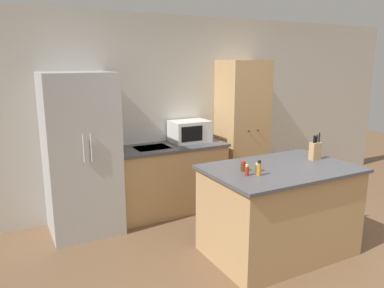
{
  "coord_description": "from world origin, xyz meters",
  "views": [
    {
      "loc": [
        -2.69,
        -2.38,
        2.01
      ],
      "look_at": [
        -0.69,
        1.4,
        1.05
      ],
      "focal_mm": 35.0,
      "sensor_mm": 36.0,
      "label": 1
    }
  ],
  "objects": [
    {
      "name": "refrigerator",
      "position": [
        -1.86,
        1.94,
        0.94
      ],
      "size": [
        0.8,
        0.74,
        1.88
      ],
      "color": "#B7BABC",
      "rests_on": "ground_plane"
    },
    {
      "name": "spice_bottle_short_red",
      "position": [
        -0.59,
        0.51,
        0.99
      ],
      "size": [
        0.05,
        0.05,
        0.1
      ],
      "color": "#563319",
      "rests_on": "kitchen_island"
    },
    {
      "name": "spice_bottle_amber_oil",
      "position": [
        -0.54,
        0.32,
        1.01
      ],
      "size": [
        0.04,
        0.04,
        0.15
      ],
      "color": "orange",
      "rests_on": "kitchen_island"
    },
    {
      "name": "spice_bottle_tall_dark",
      "position": [
        -0.47,
        0.44,
        0.98
      ],
      "size": [
        0.05,
        0.05,
        0.08
      ],
      "color": "#337033",
      "rests_on": "kitchen_island"
    },
    {
      "name": "knife_block",
      "position": [
        0.37,
        0.51,
        1.04
      ],
      "size": [
        0.12,
        0.07,
        0.3
      ],
      "color": "tan",
      "rests_on": "kitchen_island"
    },
    {
      "name": "wall_back",
      "position": [
        0.0,
        2.33,
        1.3
      ],
      "size": [
        7.2,
        0.06,
        2.6
      ],
      "color": "beige",
      "rests_on": "ground_plane"
    },
    {
      "name": "spice_bottle_green_herb",
      "position": [
        -0.64,
        0.38,
        0.99
      ],
      "size": [
        0.04,
        0.04,
        0.11
      ],
      "color": "#B2281E",
      "rests_on": "kitchen_island"
    },
    {
      "name": "kitchen_island",
      "position": [
        -0.16,
        0.45,
        0.47
      ],
      "size": [
        1.53,
        1.01,
        0.94
      ],
      "color": "tan",
      "rests_on": "ground_plane"
    },
    {
      "name": "back_counter",
      "position": [
        -0.69,
        2.01,
        0.46
      ],
      "size": [
        1.49,
        0.63,
        0.91
      ],
      "color": "tan",
      "rests_on": "ground_plane"
    },
    {
      "name": "microwave",
      "position": [
        -0.36,
        2.09,
        1.06
      ],
      "size": [
        0.52,
        0.38,
        0.29
      ],
      "color": "white",
      "rests_on": "back_counter"
    },
    {
      "name": "pantry_cabinet",
      "position": [
        0.48,
        2.04,
        1.01
      ],
      "size": [
        0.65,
        0.55,
        2.01
      ],
      "color": "tan",
      "rests_on": "ground_plane"
    },
    {
      "name": "ground_plane",
      "position": [
        0.0,
        0.0,
        0.0
      ],
      "size": [
        14.0,
        14.0,
        0.0
      ],
      "primitive_type": "plane",
      "color": "brown"
    }
  ]
}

